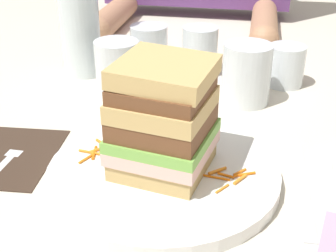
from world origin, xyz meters
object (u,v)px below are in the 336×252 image
Objects in this scene: main_plate at (163,173)px; knife at (302,188)px; sandwich at (163,119)px; empty_tumbler_3 at (286,66)px; empty_tumbler_1 at (117,66)px; fork at (2,163)px; empty_tumbler_2 at (149,48)px; juice_glass at (246,77)px; empty_tumbler_0 at (200,51)px; napkin_dark at (11,156)px.

main_plate is 0.16m from knife.
sandwich is at bearing 71.84° from main_plate.
empty_tumbler_3 reaches higher than main_plate.
sandwich is at bearing -176.98° from knife.
sandwich is 0.29m from empty_tumbler_1.
knife is at bearing 3.16° from fork.
empty_tumbler_1 is 1.03× the size of empty_tumbler_2.
juice_glass is (0.09, 0.24, 0.03)m from main_plate.
main_plate is at bearing -108.16° from sandwich.
empty_tumbler_1 is at bearing 117.15° from main_plate.
sandwich reaches higher than empty_tumbler_1.
empty_tumbler_0 is (-0.00, 0.35, 0.04)m from main_plate.
main_plate reaches higher than fork.
napkin_dark is 1.71× the size of empty_tumbler_0.
empty_tumbler_3 is at bearing 41.55° from napkin_dark.
empty_tumbler_3 is (0.07, 0.09, -0.01)m from juice_glass.
juice_glass is (0.29, 0.25, 0.04)m from fork.
juice_glass is 0.14m from empty_tumbler_0.
juice_glass is at bearing -50.87° from empty_tumbler_0.
empty_tumbler_0 reaches higher than fork.
empty_tumbler_2 is (0.11, 0.35, 0.04)m from napkin_dark.
empty_tumbler_1 is at bearing 140.26° from knife.
napkin_dark is at bearing 88.65° from fork.
fork is 0.39m from juice_glass.
empty_tumbler_3 is (0.28, 0.07, -0.01)m from empty_tumbler_1.
napkin_dark is 0.75× the size of knife.
empty_tumbler_0 is at bearing 59.16° from napkin_dark.
napkin_dark is (-0.21, 0.01, -0.08)m from sandwich.
empty_tumbler_3 reaches higher than fork.
sandwich is 1.60× the size of empty_tumbler_2.
fork is 0.37m from knife.
knife is at bearing -0.28° from napkin_dark.
juice_glass is at bearing 70.45° from sandwich.
main_plate is 0.21m from napkin_dark.
main_plate is 0.38m from empty_tumbler_2.
fork reaches higher than napkin_dark.
knife is 0.44m from empty_tumbler_2.
main_plate is 3.92× the size of empty_tumbler_3.
knife is 2.28× the size of empty_tumbler_0.
main_plate is at bearing -109.55° from juice_glass.
empty_tumbler_2 is at bearing 126.91° from knife.
juice_glass is at bearing -127.49° from empty_tumbler_3.
juice_glass is 0.22m from empty_tumbler_1.
juice_glass reaches higher than empty_tumbler_1.
empty_tumbler_2 is 0.25m from empty_tumbler_3.
empty_tumbler_2 is (0.03, 0.11, -0.00)m from empty_tumbler_1.
fork is 2.00× the size of empty_tumbler_2.
empty_tumbler_0 reaches higher than empty_tumbler_3.
empty_tumbler_0 reaches higher than empty_tumbler_2.
knife is (0.16, 0.01, -0.01)m from main_plate.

